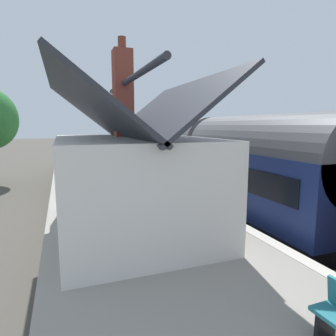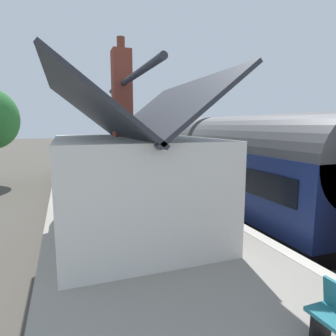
{
  "view_description": "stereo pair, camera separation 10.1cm",
  "coord_description": "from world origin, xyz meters",
  "px_view_note": "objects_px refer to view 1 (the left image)",
  "views": [
    {
      "loc": [
        -13.19,
        6.18,
        3.94
      ],
      "look_at": [
        -0.4,
        1.5,
        1.92
      ],
      "focal_mm": 31.04,
      "sensor_mm": 36.0,
      "label": 1
    },
    {
      "loc": [
        -13.22,
        6.09,
        3.94
      ],
      "look_at": [
        -0.4,
        1.5,
        1.92
      ],
      "focal_mm": 31.04,
      "sensor_mm": 36.0,
      "label": 2
    }
  ],
  "objects_px": {
    "planter_by_door": "(89,159)",
    "lamp_post_platform": "(155,140)",
    "station_building": "(132,179)",
    "planter_edge_near": "(130,171)",
    "planter_bench_right": "(126,160)",
    "planter_bench_left": "(125,182)",
    "station_sign_board": "(123,149)",
    "planter_under_sign": "(74,176)",
    "train": "(258,170)",
    "bench_platform_end": "(123,168)"
  },
  "relations": [
    {
      "from": "planter_by_door",
      "to": "station_building",
      "type": "bearing_deg",
      "value": 179.92
    },
    {
      "from": "lamp_post_platform",
      "to": "station_sign_board",
      "type": "relative_size",
      "value": 2.1
    },
    {
      "from": "planter_under_sign",
      "to": "station_sign_board",
      "type": "bearing_deg",
      "value": -31.97
    },
    {
      "from": "bench_platform_end",
      "to": "planter_by_door",
      "type": "distance_m",
      "value": 5.88
    },
    {
      "from": "planter_bench_right",
      "to": "station_sign_board",
      "type": "xyz_separation_m",
      "value": [
        -0.55,
        0.35,
        0.85
      ]
    },
    {
      "from": "planter_by_door",
      "to": "lamp_post_platform",
      "type": "bearing_deg",
      "value": -166.09
    },
    {
      "from": "bench_platform_end",
      "to": "train",
      "type": "bearing_deg",
      "value": -153.96
    },
    {
      "from": "planter_bench_left",
      "to": "lamp_post_platform",
      "type": "bearing_deg",
      "value": -82.63
    },
    {
      "from": "train",
      "to": "planter_by_door",
      "type": "xyz_separation_m",
      "value": [
        13.4,
        5.22,
        -0.83
      ]
    },
    {
      "from": "lamp_post_platform",
      "to": "planter_by_door",
      "type": "bearing_deg",
      "value": 13.91
    },
    {
      "from": "planter_under_sign",
      "to": "planter_bench_right",
      "type": "bearing_deg",
      "value": -32.0
    },
    {
      "from": "planter_under_sign",
      "to": "train",
      "type": "bearing_deg",
      "value": -134.74
    },
    {
      "from": "planter_by_door",
      "to": "station_sign_board",
      "type": "distance_m",
      "value": 2.71
    },
    {
      "from": "bench_platform_end",
      "to": "planter_edge_near",
      "type": "relative_size",
      "value": 1.64
    },
    {
      "from": "bench_platform_end",
      "to": "planter_bench_left",
      "type": "distance_m",
      "value": 3.99
    },
    {
      "from": "planter_edge_near",
      "to": "planter_under_sign",
      "type": "bearing_deg",
      "value": 91.52
    },
    {
      "from": "train",
      "to": "planter_edge_near",
      "type": "bearing_deg",
      "value": 28.47
    },
    {
      "from": "planter_bench_left",
      "to": "planter_bench_right",
      "type": "distance_m",
      "value": 9.55
    },
    {
      "from": "lamp_post_platform",
      "to": "planter_bench_right",
      "type": "bearing_deg",
      "value": -3.01
    },
    {
      "from": "station_building",
      "to": "bench_platform_end",
      "type": "distance_m",
      "value": 9.05
    },
    {
      "from": "planter_by_door",
      "to": "train",
      "type": "bearing_deg",
      "value": -158.73
    },
    {
      "from": "planter_edge_near",
      "to": "planter_by_door",
      "type": "bearing_deg",
      "value": 13.64
    },
    {
      "from": "station_building",
      "to": "planter_bench_left",
      "type": "height_order",
      "value": "station_building"
    },
    {
      "from": "station_building",
      "to": "planter_under_sign",
      "type": "xyz_separation_m",
      "value": [
        7.65,
        1.3,
        -1.08
      ]
    },
    {
      "from": "bench_platform_end",
      "to": "planter_under_sign",
      "type": "distance_m",
      "value": 3.03
    },
    {
      "from": "planter_under_sign",
      "to": "station_sign_board",
      "type": "xyz_separation_m",
      "value": [
        6.07,
        -3.79,
        0.78
      ]
    },
    {
      "from": "planter_by_door",
      "to": "planter_bench_right",
      "type": "distance_m",
      "value": 2.83
    },
    {
      "from": "planter_bench_left",
      "to": "planter_under_sign",
      "type": "relative_size",
      "value": 1.04
    },
    {
      "from": "station_sign_board",
      "to": "planter_edge_near",
      "type": "bearing_deg",
      "value": 172.33
    },
    {
      "from": "planter_bench_left",
      "to": "station_sign_board",
      "type": "xyz_separation_m",
      "value": [
        8.78,
        -1.7,
        0.75
      ]
    },
    {
      "from": "lamp_post_platform",
      "to": "bench_platform_end",
      "type": "bearing_deg",
      "value": 13.27
    },
    {
      "from": "planter_bench_right",
      "to": "planter_by_door",
      "type": "bearing_deg",
      "value": 84.04
    },
    {
      "from": "train",
      "to": "planter_bench_right",
      "type": "distance_m",
      "value": 13.36
    },
    {
      "from": "planter_under_sign",
      "to": "station_sign_board",
      "type": "height_order",
      "value": "station_sign_board"
    },
    {
      "from": "planter_by_door",
      "to": "planter_under_sign",
      "type": "relative_size",
      "value": 1.06
    },
    {
      "from": "train",
      "to": "planter_bench_left",
      "type": "bearing_deg",
      "value": 49.72
    },
    {
      "from": "planter_under_sign",
      "to": "lamp_post_platform",
      "type": "relative_size",
      "value": 0.24
    },
    {
      "from": "bench_platform_end",
      "to": "station_sign_board",
      "type": "bearing_deg",
      "value": -11.77
    },
    {
      "from": "station_building",
      "to": "planter_edge_near",
      "type": "distance_m",
      "value": 7.97
    },
    {
      "from": "train",
      "to": "planter_bench_left",
      "type": "distance_m",
      "value": 5.9
    },
    {
      "from": "bench_platform_end",
      "to": "planter_bench_left",
      "type": "xyz_separation_m",
      "value": [
        -3.93,
        0.69,
        -0.04
      ]
    },
    {
      "from": "train",
      "to": "lamp_post_platform",
      "type": "distance_m",
      "value": 5.02
    },
    {
      "from": "train",
      "to": "planter_bench_right",
      "type": "height_order",
      "value": "train"
    },
    {
      "from": "station_building",
      "to": "planter_bench_right",
      "type": "bearing_deg",
      "value": -11.24
    },
    {
      "from": "planter_by_door",
      "to": "station_sign_board",
      "type": "xyz_separation_m",
      "value": [
        -0.85,
        -2.47,
        0.73
      ]
    },
    {
      "from": "train",
      "to": "planter_by_door",
      "type": "bearing_deg",
      "value": 21.27
    },
    {
      "from": "bench_platform_end",
      "to": "planter_bench_left",
      "type": "height_order",
      "value": "bench_platform_end"
    },
    {
      "from": "bench_platform_end",
      "to": "planter_edge_near",
      "type": "xyz_separation_m",
      "value": [
        -1.14,
        -0.2,
        -0.02
      ]
    },
    {
      "from": "train",
      "to": "planter_bench_left",
      "type": "relative_size",
      "value": 31.17
    },
    {
      "from": "planter_edge_near",
      "to": "planter_bench_right",
      "type": "xyz_separation_m",
      "value": [
        6.54,
        -1.15,
        -0.12
      ]
    }
  ]
}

